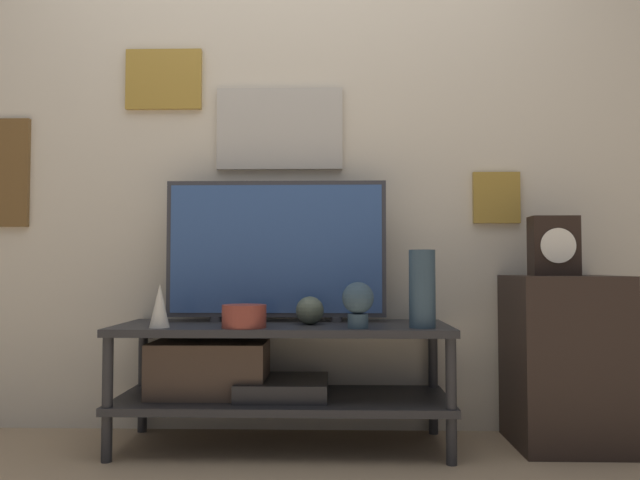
{
  "coord_description": "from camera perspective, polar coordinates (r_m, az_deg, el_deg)",
  "views": [
    {
      "loc": [
        0.21,
        -2.24,
        0.72
      ],
      "look_at": [
        0.15,
        0.28,
        0.83
      ],
      "focal_mm": 35.0,
      "sensor_mm": 36.0,
      "label": 1
    }
  ],
  "objects": [
    {
      "name": "vase_wide_bowl",
      "position": [
        2.41,
        -6.95,
        -6.93
      ],
      "size": [
        0.17,
        0.17,
        0.09
      ],
      "color": "brown",
      "rests_on": "media_console"
    },
    {
      "name": "wall_back",
      "position": [
        2.9,
        -2.88,
        10.23
      ],
      "size": [
        6.4,
        0.08,
        2.7
      ],
      "color": "beige",
      "rests_on": "ground_plane"
    },
    {
      "name": "vase_slim_bronze",
      "position": [
        2.47,
        -14.46,
        -5.83
      ],
      "size": [
        0.08,
        0.08,
        0.17
      ],
      "color": "beige",
      "rests_on": "media_console"
    },
    {
      "name": "television",
      "position": [
        2.65,
        -4.03,
        -0.84
      ],
      "size": [
        0.93,
        0.05,
        0.6
      ],
      "color": "#333338",
      "rests_on": "media_console"
    },
    {
      "name": "mantel_clock",
      "position": [
        2.7,
        20.59,
        -0.51
      ],
      "size": [
        0.19,
        0.11,
        0.24
      ],
      "color": "black",
      "rests_on": "side_table"
    },
    {
      "name": "media_console",
      "position": [
        2.58,
        -5.76,
        -11.65
      ],
      "size": [
        1.33,
        0.48,
        0.49
      ],
      "color": "#232326",
      "rests_on": "ground_plane"
    },
    {
      "name": "decorative_bust",
      "position": [
        2.37,
        3.49,
        -5.64
      ],
      "size": [
        0.12,
        0.12,
        0.17
      ],
      "color": "#2D4251",
      "rests_on": "media_console"
    },
    {
      "name": "vase_round_glass",
      "position": [
        2.52,
        -0.94,
        -6.46
      ],
      "size": [
        0.11,
        0.11,
        0.11
      ],
      "color": "#4C5647",
      "rests_on": "media_console"
    },
    {
      "name": "side_table",
      "position": [
        2.75,
        21.42,
        -10.21
      ],
      "size": [
        0.42,
        0.41,
        0.69
      ],
      "color": "black",
      "rests_on": "ground_plane"
    },
    {
      "name": "vase_tall_ceramic",
      "position": [
        2.41,
        9.33,
        -4.41
      ],
      "size": [
        0.1,
        0.1,
        0.3
      ],
      "color": "#2D4251",
      "rests_on": "media_console"
    },
    {
      "name": "ground_plane",
      "position": [
        2.37,
        -4.04,
        -20.21
      ],
      "size": [
        12.0,
        12.0,
        0.0
      ],
      "primitive_type": "plane",
      "color": "#997F60"
    }
  ]
}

